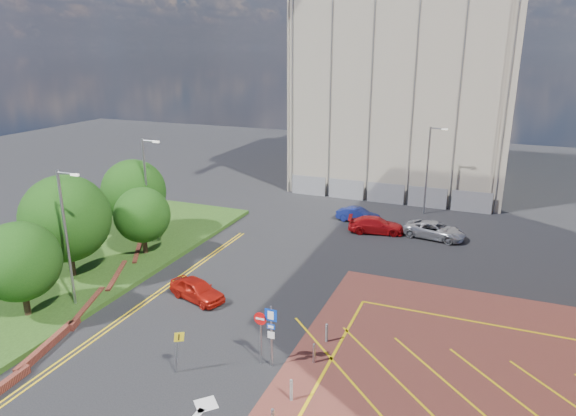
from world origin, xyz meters
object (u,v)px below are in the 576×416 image
Objects in this scene: lamp_left_near at (67,234)px; lamp_left_far at (147,187)px; sign_cluster at (267,329)px; car_silver_back at (435,230)px; lamp_back at (428,167)px; warning_sign at (178,347)px; car_red_left at (197,290)px; car_blue_back at (358,215)px; tree_c at (142,215)px; tree_d at (134,191)px; car_red_back at (376,225)px; tree_b at (66,218)px; tree_a at (19,262)px.

lamp_left_near is 1.00× the size of lamp_left_far.
sign_cluster reaches higher than car_silver_back.
warning_sign is (-7.35, -29.18, -2.93)m from lamp_back.
warning_sign is at bearing -137.10° from car_red_left.
warning_sign is (9.15, -3.18, -3.23)m from lamp_left_near.
car_blue_back is (11.39, 21.44, -4.04)m from lamp_left_near.
lamp_left_far is at bearing -139.14° from lamp_back.
tree_c is 8.72m from car_red_left.
car_red_left is at bearing -36.31° from tree_d.
tree_d is 19.66m from car_red_back.
car_red_back is at bearing 55.11° from lamp_left_near.
tree_c is 0.61× the size of lamp_left_far.
warning_sign is 7.51m from car_red_left.
lamp_left_far reaches higher than sign_cluster.
lamp_back is at bearing 45.68° from tree_c.
car_red_back is at bearing 44.58° from tree_b.
tree_b is at bearing 111.66° from car_red_left.
tree_a is at bearing -176.06° from sign_cluster.
lamp_left_far is 18.47m from car_red_back.
car_blue_back is at bearing 85.26° from car_silver_back.
tree_b reaches higher than car_red_back.
car_red_left is 17.38m from car_red_back.
sign_cluster is at bearing -14.26° from tree_b.
car_red_left is 0.84× the size of car_red_back.
tree_a is 5.27m from tree_b.
tree_a is 1.69× the size of sign_cluster.
car_blue_back is (2.23, 24.61, -0.81)m from warning_sign.
tree_b is 16.46m from sign_cluster.
tree_c is 25.19m from lamp_back.
sign_cluster is at bearing -168.85° from car_blue_back.
lamp_left_near is 2.50× the size of sign_cluster.
lamp_back is at bearing 40.86° from lamp_left_far.
lamp_left_near is (3.08, -3.00, 0.42)m from tree_b.
tree_c is 1.02× the size of car_silver_back.
lamp_back is at bearing -40.51° from car_blue_back.
tree_a is at bearing -122.85° from lamp_back.
tree_b is 1.41× the size of car_silver_back.
lamp_left_far is 22.69m from car_silver_back.
car_silver_back is (12.08, 16.21, 0.01)m from car_red_left.
tree_d is 24.05m from car_silver_back.
car_red_back is at bearing -114.42° from lamp_back.
lamp_left_far is 24.46m from lamp_back.
tree_c is 0.81× the size of tree_d.
tree_c is at bearing 144.90° from car_blue_back.
lamp_left_near reaches higher than tree_d.
lamp_left_far is at bearing 138.27° from car_blue_back.
tree_a is 1.18× the size of car_red_back.
tree_a is at bearing 158.80° from car_blue_back.
lamp_left_near is at bearing 146.60° from car_silver_back.
lamp_left_far reaches higher than car_silver_back.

